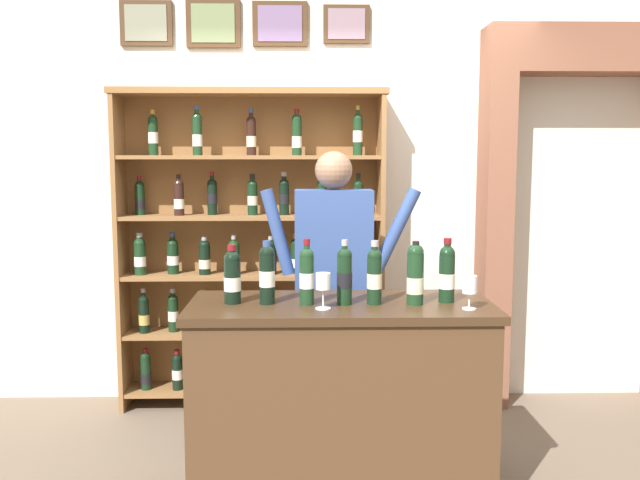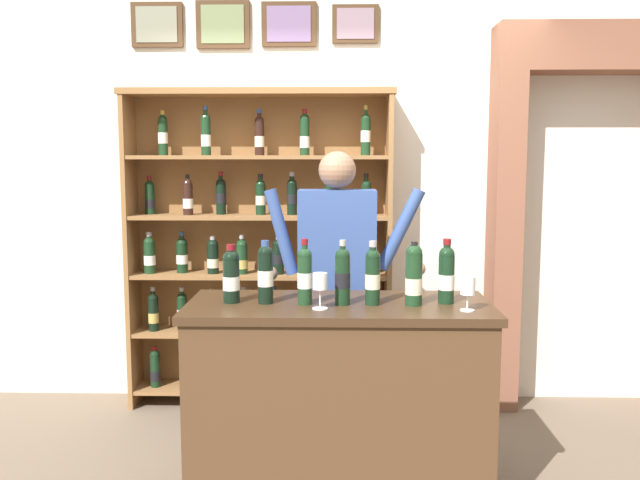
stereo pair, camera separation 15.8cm
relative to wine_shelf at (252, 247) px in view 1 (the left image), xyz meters
The scene contains 14 objects.
back_wall 0.77m from the wine_shelf, 21.66° to the left, with size 12.00×0.19×3.13m.
wine_shelf is the anchor object (origin of this frame).
archway_doorway 2.24m from the wine_shelf, ahead, with size 1.38×0.45×2.49m.
tasting_counter 1.49m from the wine_shelf, 67.74° to the right, with size 1.45×0.63×0.96m.
shopkeeper 0.86m from the wine_shelf, 53.20° to the right, with size 0.91×0.22×1.69m.
tasting_bottle_prosecco 1.27m from the wine_shelf, 89.79° to the right, with size 0.08×0.08×0.28m.
tasting_bottle_riserva 1.29m from the wine_shelf, 82.44° to the right, with size 0.07×0.07×0.30m.
tasting_bottle_rosso 1.35m from the wine_shelf, 74.63° to the right, with size 0.07×0.07×0.31m.
tasting_bottle_vin_santo 1.41m from the wine_shelf, 67.64° to the right, with size 0.07×0.07×0.31m.
tasting_bottle_chianti 1.47m from the wine_shelf, 62.47° to the right, with size 0.07×0.07×0.30m.
tasting_bottle_bianco 1.57m from the wine_shelf, 56.39° to the right, with size 0.08×0.08×0.30m.
tasting_bottle_brunello 1.63m from the wine_shelf, 50.73° to the right, with size 0.08×0.08×0.31m.
wine_glass_center 1.47m from the wine_shelf, 72.84° to the right, with size 0.07×0.07×0.17m.
wine_glass_right 1.80m from the wine_shelf, 52.32° to the right, with size 0.07×0.07×0.16m.
Camera 1 is at (-0.21, -3.18, 1.65)m, focal length 38.03 mm.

